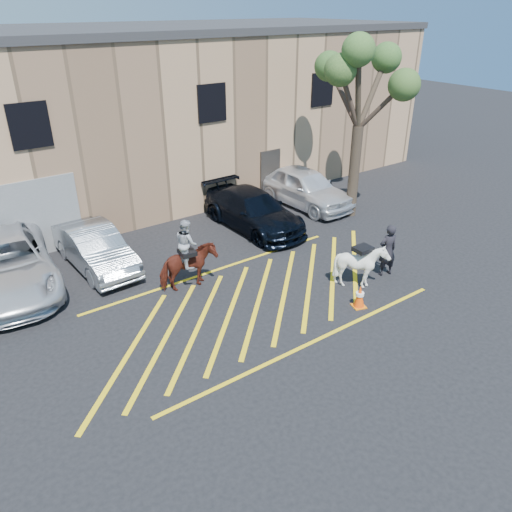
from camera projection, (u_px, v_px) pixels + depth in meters
ground at (252, 298)px, 15.52m from camera, size 90.00×90.00×0.00m
car_white_pickup at (5, 263)px, 15.76m from camera, size 3.43×6.35×1.69m
car_silver_sedan at (95, 248)px, 17.02m from camera, size 1.71×4.42×1.44m
car_blue_suv at (253, 210)px, 20.04m from camera, size 2.14×5.16×1.49m
car_white_suv at (305, 187)px, 22.27m from camera, size 2.15×5.01×1.69m
handler at (388, 250)px, 16.46m from camera, size 0.74×0.57×1.80m
warehouse at (97, 115)px, 22.49m from camera, size 32.42×10.20×7.30m
hatching_zone at (258, 302)px, 15.30m from camera, size 12.60×5.12×0.01m
mounted_bay at (188, 261)px, 15.64m from camera, size 1.86×1.00×2.36m
saddled_white at (361, 265)px, 15.82m from camera, size 1.24×1.39×1.51m
traffic_cone at (360, 296)px, 14.91m from camera, size 0.48×0.48×0.73m
tree at (363, 76)px, 19.03m from camera, size 3.99×4.37×7.31m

